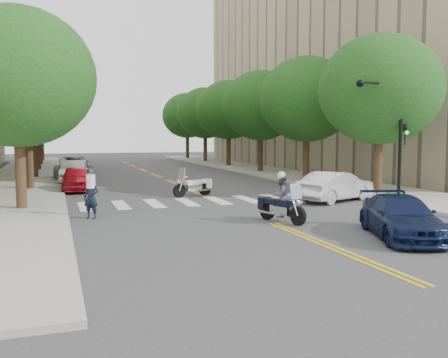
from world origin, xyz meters
name	(u,v)px	position (x,y,z in m)	size (l,w,h in m)	color
ground	(273,223)	(0.00, 0.00, 0.00)	(140.00, 140.00, 0.00)	#38383A
sidewalk_left	(25,178)	(-9.50, 22.00, 0.07)	(5.00, 60.00, 0.15)	#9E9991
sidewalk_right	(268,171)	(9.50, 22.00, 0.07)	(5.00, 60.00, 0.15)	#9E9991
building_right	(404,56)	(26.00, 26.00, 11.00)	(26.00, 44.00, 22.00)	tan
tree_l_0	(17,77)	(-8.80, 6.00, 5.55)	(6.40, 6.40, 8.45)	#382316
tree_l_1	(27,92)	(-8.80, 14.00, 5.55)	(6.40, 6.40, 8.45)	#382316
tree_l_2	(33,101)	(-8.80, 22.00, 5.55)	(6.40, 6.40, 8.45)	#382316
tree_l_3	(37,107)	(-8.80, 30.00, 5.55)	(6.40, 6.40, 8.45)	#382316
tree_l_4	(39,111)	(-8.80, 38.00, 5.55)	(6.40, 6.40, 8.45)	#382316
tree_l_5	(41,114)	(-8.80, 46.00, 5.55)	(6.40, 6.40, 8.45)	#382316
tree_r_0	(380,89)	(8.80, 6.00, 5.55)	(6.40, 6.40, 8.45)	#382316
tree_r_1	(307,99)	(8.80, 14.00, 5.55)	(6.40, 6.40, 8.45)	#382316
tree_r_2	(261,106)	(8.80, 22.00, 5.55)	(6.40, 6.40, 8.45)	#382316
tree_r_3	(229,110)	(8.80, 30.00, 5.55)	(6.40, 6.40, 8.45)	#382316
tree_r_4	(205,113)	(8.80, 38.00, 5.55)	(6.40, 6.40, 8.45)	#382316
tree_r_5	(187,116)	(8.80, 46.00, 5.55)	(6.40, 6.40, 8.45)	#382316
traffic_signal_pole	(392,124)	(7.72, 3.50, 3.72)	(2.82, 0.42, 6.00)	black
motorcycle_police	(280,199)	(0.40, 0.22, 0.83)	(1.05, 2.24, 1.87)	black
motorcycle_parked	(196,186)	(-0.52, 8.56, 0.53)	(2.26, 1.17, 1.53)	black
officer_standing	(91,198)	(-6.16, 3.19, 0.82)	(0.59, 0.39, 1.63)	black
convertible	(336,186)	(5.35, 4.50, 0.72)	(1.52, 4.37, 1.44)	silver
sedan_blue	(401,217)	(2.80, -3.52, 0.65)	(1.82, 4.48, 1.30)	#0E183D
parked_car_a	(76,179)	(-6.30, 13.00, 0.71)	(1.67, 4.15, 1.41)	red
parked_car_b	(73,172)	(-6.30, 17.89, 0.73)	(1.55, 4.44, 1.46)	silver
parked_car_c	(73,171)	(-6.30, 19.50, 0.65)	(2.17, 4.70, 1.31)	#B0B3B8
parked_car_d	(74,166)	(-6.00, 24.66, 0.68)	(1.90, 4.67, 1.35)	black
parked_car_e	(81,163)	(-5.20, 31.01, 0.59)	(1.40, 3.48, 1.19)	gray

